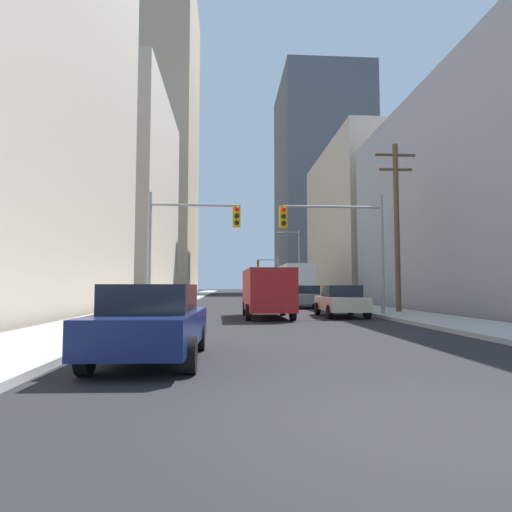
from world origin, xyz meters
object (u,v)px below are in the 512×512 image
cargo_van_red (267,290)px  traffic_signal_near_right (337,233)px  sedan_grey (306,297)px  city_bus (292,281)px  sedan_navy (152,322)px  traffic_signal_far_right (269,269)px  traffic_signal_near_left (190,232)px  sedan_beige (341,301)px

cargo_van_red → traffic_signal_near_right: size_ratio=0.88×
sedan_grey → city_bus: bearing=85.6°
cargo_van_red → sedan_navy: bearing=-106.4°
cargo_van_red → sedan_navy: cargo_van_red is taller
sedan_navy → sedan_grey: (6.85, 20.44, 0.00)m
sedan_navy → traffic_signal_near_right: bearing=60.2°
sedan_navy → traffic_signal_far_right: bearing=82.0°
sedan_grey → traffic_signal_near_left: traffic_signal_near_left is taller
sedan_navy → cargo_van_red: bearing=73.6°
sedan_beige → sedan_grey: bearing=90.9°
sedan_grey → cargo_van_red: bearing=-111.2°
sedan_beige → traffic_signal_far_right: (0.74, 43.34, 3.25)m
city_bus → cargo_van_red: 21.46m
sedan_grey → traffic_signal_far_right: size_ratio=0.70×
sedan_navy → sedan_beige: (6.99, 11.83, 0.00)m
sedan_grey → sedan_beige: bearing=-89.1°
traffic_signal_near_left → traffic_signal_near_right: (7.18, 0.00, 0.03)m
cargo_van_red → traffic_signal_near_right: (3.50, 0.51, 2.82)m
traffic_signal_near_left → traffic_signal_far_right: bearing=79.5°
sedan_navy → traffic_signal_far_right: size_ratio=0.71×
traffic_signal_near_left → sedan_navy: bearing=-88.5°
traffic_signal_far_right → cargo_van_red: bearing=-95.7°
city_bus → traffic_signal_far_right: 22.81m
traffic_signal_near_left → sedan_grey: bearing=49.8°
sedan_grey → sedan_navy: bearing=-108.5°
traffic_signal_near_right → city_bus: bearing=87.5°
cargo_van_red → traffic_signal_near_left: (-3.68, 0.51, 2.79)m
traffic_signal_near_right → traffic_signal_near_left: bearing=-180.0°
sedan_navy → traffic_signal_near_right: size_ratio=0.71×
city_bus → traffic_signal_near_right: 20.62m
cargo_van_red → traffic_signal_near_left: bearing=172.1°
city_bus → sedan_beige: city_bus is taller
sedan_grey → traffic_signal_far_right: bearing=88.5°
city_bus → traffic_signal_near_right: traffic_signal_near_right is taller
city_bus → sedan_navy: bearing=-103.5°
cargo_van_red → traffic_signal_far_right: (4.36, 43.71, 2.73)m
sedan_beige → cargo_van_red: bearing=-174.1°
traffic_signal_near_left → city_bus: bearing=68.4°
traffic_signal_near_right → sedan_beige: bearing=-49.1°
sedan_navy → traffic_signal_near_right: traffic_signal_near_right is taller
traffic_signal_near_right → sedan_navy: bearing=-119.8°
cargo_van_red → sedan_beige: (3.62, 0.37, -0.52)m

